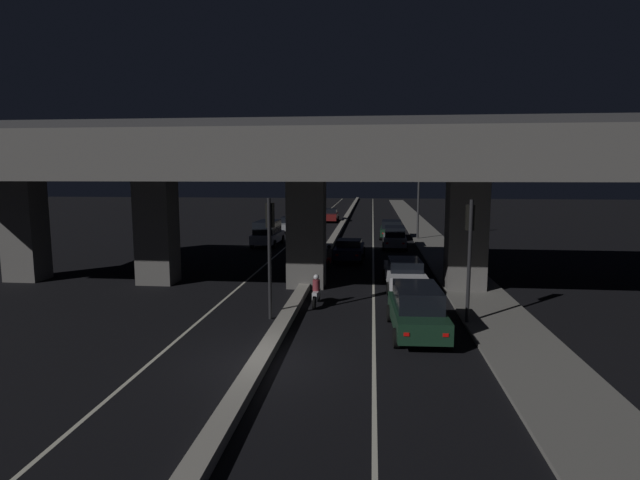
{
  "coord_description": "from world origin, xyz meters",
  "views": [
    {
      "loc": [
        3.26,
        -14.11,
        5.71
      ],
      "look_at": [
        -0.35,
        20.37,
        1.04
      ],
      "focal_mm": 28.0,
      "sensor_mm": 36.0,
      "label": 1
    }
  ],
  "objects_px": {
    "car_dark_green_fifth": "(391,229)",
    "car_black_fourth_oncoming": "(312,209)",
    "motorcycle_white_filtering_near": "(316,292)",
    "car_dark_blue_third": "(349,250)",
    "car_silver_fourth": "(395,237)",
    "street_lamp": "(416,187)",
    "car_silver_second_oncoming": "(290,224)",
    "traffic_light_left_of_median": "(270,237)",
    "car_white_lead_oncoming": "(268,233)",
    "car_white_second": "(404,273)",
    "car_dark_green_lead": "(417,310)",
    "traffic_light_right_of_median": "(470,240)",
    "pedestrian_on_sidewalk": "(480,268)",
    "motorcycle_red_filtering_mid": "(329,258)",
    "car_dark_red_third_oncoming": "(330,215)"
  },
  "relations": [
    {
      "from": "car_silver_fourth",
      "to": "car_dark_red_third_oncoming",
      "type": "distance_m",
      "value": 21.2
    },
    {
      "from": "car_silver_second_oncoming",
      "to": "pedestrian_on_sidewalk",
      "type": "bearing_deg",
      "value": 29.44
    },
    {
      "from": "car_silver_fourth",
      "to": "car_silver_second_oncoming",
      "type": "height_order",
      "value": "car_silver_fourth"
    },
    {
      "from": "car_dark_green_lead",
      "to": "car_dark_red_third_oncoming",
      "type": "bearing_deg",
      "value": 6.8
    },
    {
      "from": "car_dark_green_lead",
      "to": "pedestrian_on_sidewalk",
      "type": "xyz_separation_m",
      "value": [
        3.78,
        7.74,
        0.12
      ]
    },
    {
      "from": "street_lamp",
      "to": "car_dark_red_third_oncoming",
      "type": "height_order",
      "value": "street_lamp"
    },
    {
      "from": "car_dark_blue_third",
      "to": "car_dark_red_third_oncoming",
      "type": "relative_size",
      "value": 0.99
    },
    {
      "from": "traffic_light_left_of_median",
      "to": "car_dark_red_third_oncoming",
      "type": "bearing_deg",
      "value": 91.47
    },
    {
      "from": "car_white_lead_oncoming",
      "to": "car_silver_second_oncoming",
      "type": "distance_m",
      "value": 9.4
    },
    {
      "from": "motorcycle_red_filtering_mid",
      "to": "car_white_second",
      "type": "bearing_deg",
      "value": -141.96
    },
    {
      "from": "traffic_light_left_of_median",
      "to": "motorcycle_red_filtering_mid",
      "type": "bearing_deg",
      "value": 82.69
    },
    {
      "from": "car_white_lead_oncoming",
      "to": "traffic_light_left_of_median",
      "type": "bearing_deg",
      "value": 14.63
    },
    {
      "from": "car_silver_second_oncoming",
      "to": "motorcycle_red_filtering_mid",
      "type": "relative_size",
      "value": 2.58
    },
    {
      "from": "car_dark_green_fifth",
      "to": "car_silver_second_oncoming",
      "type": "relative_size",
      "value": 0.89
    },
    {
      "from": "traffic_light_right_of_median",
      "to": "pedestrian_on_sidewalk",
      "type": "distance_m",
      "value": 6.95
    },
    {
      "from": "car_dark_green_lead",
      "to": "car_white_second",
      "type": "xyz_separation_m",
      "value": [
        0.01,
        7.22,
        -0.13
      ]
    },
    {
      "from": "car_white_second",
      "to": "motorcycle_white_filtering_near",
      "type": "height_order",
      "value": "car_white_second"
    },
    {
      "from": "motorcycle_red_filtering_mid",
      "to": "car_dark_blue_third",
      "type": "bearing_deg",
      "value": -25.23
    },
    {
      "from": "traffic_light_left_of_median",
      "to": "car_dark_blue_third",
      "type": "bearing_deg",
      "value": 79.45
    },
    {
      "from": "car_silver_second_oncoming",
      "to": "car_dark_blue_third",
      "type": "bearing_deg",
      "value": 21.61
    },
    {
      "from": "car_dark_red_third_oncoming",
      "to": "car_dark_blue_third",
      "type": "bearing_deg",
      "value": 7.69
    },
    {
      "from": "traffic_light_right_of_median",
      "to": "pedestrian_on_sidewalk",
      "type": "height_order",
      "value": "traffic_light_right_of_median"
    },
    {
      "from": "pedestrian_on_sidewalk",
      "to": "car_dark_green_lead",
      "type": "bearing_deg",
      "value": -116.01
    },
    {
      "from": "street_lamp",
      "to": "car_silver_second_oncoming",
      "type": "height_order",
      "value": "street_lamp"
    },
    {
      "from": "car_dark_blue_third",
      "to": "car_silver_fourth",
      "type": "relative_size",
      "value": 0.99
    },
    {
      "from": "street_lamp",
      "to": "motorcycle_white_filtering_near",
      "type": "distance_m",
      "value": 23.42
    },
    {
      "from": "car_dark_green_lead",
      "to": "pedestrian_on_sidewalk",
      "type": "height_order",
      "value": "pedestrian_on_sidewalk"
    },
    {
      "from": "car_black_fourth_oncoming",
      "to": "motorcycle_white_filtering_near",
      "type": "xyz_separation_m",
      "value": [
        6.02,
        -48.56,
        -0.17
      ]
    },
    {
      "from": "street_lamp",
      "to": "car_white_second",
      "type": "height_order",
      "value": "street_lamp"
    },
    {
      "from": "traffic_light_left_of_median",
      "to": "car_dark_blue_third",
      "type": "relative_size",
      "value": 1.17
    },
    {
      "from": "traffic_light_left_of_median",
      "to": "car_dark_green_lead",
      "type": "bearing_deg",
      "value": -14.15
    },
    {
      "from": "car_dark_green_lead",
      "to": "car_white_lead_oncoming",
      "type": "bearing_deg",
      "value": 22.74
    },
    {
      "from": "traffic_light_left_of_median",
      "to": "car_silver_fourth",
      "type": "bearing_deg",
      "value": 73.57
    },
    {
      "from": "car_dark_blue_third",
      "to": "car_white_lead_oncoming",
      "type": "height_order",
      "value": "car_white_lead_oncoming"
    },
    {
      "from": "traffic_light_left_of_median",
      "to": "car_black_fourth_oncoming",
      "type": "xyz_separation_m",
      "value": [
        -4.45,
        50.67,
        -2.5
      ]
    },
    {
      "from": "traffic_light_right_of_median",
      "to": "car_black_fourth_oncoming",
      "type": "distance_m",
      "value": 52.13
    },
    {
      "from": "traffic_light_right_of_median",
      "to": "car_silver_second_oncoming",
      "type": "height_order",
      "value": "traffic_light_right_of_median"
    },
    {
      "from": "street_lamp",
      "to": "car_black_fourth_oncoming",
      "type": "height_order",
      "value": "street_lamp"
    },
    {
      "from": "car_dark_green_fifth",
      "to": "car_black_fourth_oncoming",
      "type": "xyz_separation_m",
      "value": [
        -10.1,
        25.71,
        -0.09
      ]
    },
    {
      "from": "traffic_light_right_of_median",
      "to": "car_black_fourth_oncoming",
      "type": "relative_size",
      "value": 1.02
    },
    {
      "from": "car_silver_fourth",
      "to": "car_silver_second_oncoming",
      "type": "bearing_deg",
      "value": 45.82
    },
    {
      "from": "car_silver_fourth",
      "to": "car_white_lead_oncoming",
      "type": "xyz_separation_m",
      "value": [
        -9.93,
        0.35,
        0.18
      ]
    },
    {
      "from": "car_dark_green_fifth",
      "to": "car_white_second",
      "type": "bearing_deg",
      "value": -177.65
    },
    {
      "from": "car_silver_fourth",
      "to": "car_white_lead_oncoming",
      "type": "bearing_deg",
      "value": 88.88
    },
    {
      "from": "car_dark_blue_third",
      "to": "car_dark_green_fifth",
      "type": "relative_size",
      "value": 1.0
    },
    {
      "from": "car_silver_fourth",
      "to": "car_dark_green_fifth",
      "type": "xyz_separation_m",
      "value": [
        -0.02,
        5.74,
        -0.02
      ]
    },
    {
      "from": "car_dark_blue_third",
      "to": "motorcycle_white_filtering_near",
      "type": "bearing_deg",
      "value": 177.27
    },
    {
      "from": "traffic_light_right_of_median",
      "to": "car_white_lead_oncoming",
      "type": "xyz_separation_m",
      "value": [
        -11.82,
        19.56,
        -2.2
      ]
    },
    {
      "from": "traffic_light_left_of_median",
      "to": "street_lamp",
      "type": "bearing_deg",
      "value": 72.72
    },
    {
      "from": "car_silver_fourth",
      "to": "car_dark_green_fifth",
      "type": "relative_size",
      "value": 1.0
    }
  ]
}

